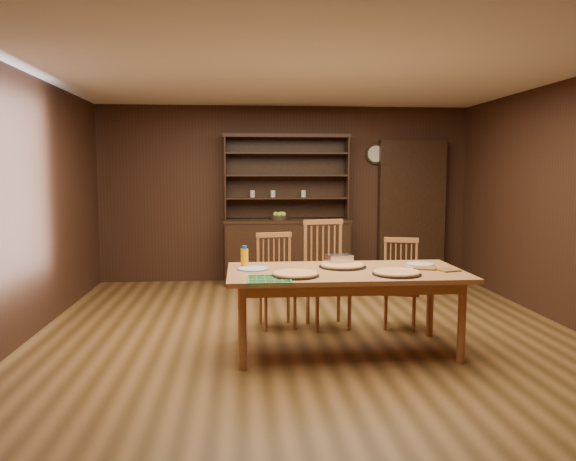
{
  "coord_description": "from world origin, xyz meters",
  "views": [
    {
      "loc": [
        -0.67,
        -5.39,
        1.63
      ],
      "look_at": [
        -0.18,
        0.4,
        1.02
      ],
      "focal_mm": 35.0,
      "sensor_mm": 36.0,
      "label": 1
    }
  ],
  "objects": [
    {
      "name": "chair_left",
      "position": [
        -0.31,
        0.47,
        0.52
      ],
      "size": [
        0.46,
        0.45,
        0.99
      ],
      "rotation": [
        0.0,
        0.0,
        0.16
      ],
      "color": "#A96F3A",
      "rests_on": "floor"
    },
    {
      "name": "wall_clock",
      "position": [
        1.35,
        2.96,
        1.9
      ],
      "size": [
        0.3,
        0.05,
        0.3
      ],
      "color": "black",
      "rests_on": "room_shell"
    },
    {
      "name": "plate_right",
      "position": [
        1.02,
        -0.24,
        0.76
      ],
      "size": [
        0.26,
        0.26,
        0.02
      ],
      "color": "silver",
      "rests_on": "dining_table"
    },
    {
      "name": "room_shell",
      "position": [
        0.0,
        0.0,
        1.58
      ],
      "size": [
        6.0,
        6.0,
        6.0
      ],
      "color": "white",
      "rests_on": "floor"
    },
    {
      "name": "chair_right",
      "position": [
        1.01,
        0.34,
        0.49
      ],
      "size": [
        0.47,
        0.46,
        0.93
      ],
      "rotation": [
        0.0,
        0.0,
        -0.29
      ],
      "color": "#A96F3A",
      "rests_on": "floor"
    },
    {
      "name": "chair_center",
      "position": [
        0.23,
        0.44,
        0.6
      ],
      "size": [
        0.53,
        0.51,
        1.12
      ],
      "rotation": [
        0.0,
        0.0,
        0.17
      ],
      "color": "#A96F3A",
      "rests_on": "floor"
    },
    {
      "name": "pizza_left",
      "position": [
        -0.21,
        -0.71,
        0.77
      ],
      "size": [
        0.41,
        0.41,
        0.04
      ],
      "color": "black",
      "rests_on": "dining_table"
    },
    {
      "name": "plate_left",
      "position": [
        -0.56,
        -0.36,
        0.76
      ],
      "size": [
        0.29,
        0.29,
        0.02
      ],
      "color": "silver",
      "rests_on": "dining_table"
    },
    {
      "name": "china_hutch",
      "position": [
        -0.0,
        2.75,
        0.6
      ],
      "size": [
        1.84,
        0.52,
        2.17
      ],
      "color": "black",
      "rests_on": "floor"
    },
    {
      "name": "floor",
      "position": [
        0.0,
        0.0,
        0.0
      ],
      "size": [
        6.0,
        6.0,
        0.0
      ],
      "primitive_type": "plane",
      "color": "brown",
      "rests_on": "ground"
    },
    {
      "name": "pot_holder_b",
      "position": [
        1.0,
        -0.44,
        0.76
      ],
      "size": [
        0.26,
        0.26,
        0.01
      ],
      "primitive_type": "cube",
      "rotation": [
        0.0,
        0.0,
        -0.39
      ],
      "color": "#A41812",
      "rests_on": "dining_table"
    },
    {
      "name": "doorway",
      "position": [
        1.9,
        2.9,
        1.05
      ],
      "size": [
        1.0,
        0.18,
        2.1
      ],
      "primitive_type": "cube",
      "color": "black",
      "rests_on": "floor"
    },
    {
      "name": "juice_bottle",
      "position": [
        -0.64,
        -0.23,
        0.84
      ],
      "size": [
        0.07,
        0.07,
        0.2
      ],
      "color": "#FF9D0D",
      "rests_on": "dining_table"
    },
    {
      "name": "dining_table",
      "position": [
        0.27,
        -0.46,
        0.68
      ],
      "size": [
        2.12,
        1.06,
        0.75
      ],
      "color": "#A7643A",
      "rests_on": "floor"
    },
    {
      "name": "fruit_bowl",
      "position": [
        -0.12,
        2.69,
        0.99
      ],
      "size": [
        0.25,
        0.25,
        0.12
      ],
      "color": "black",
      "rests_on": "china_hutch"
    },
    {
      "name": "foil_dish",
      "position": [
        0.26,
        -0.14,
        0.8
      ],
      "size": [
        0.26,
        0.21,
        0.09
      ],
      "primitive_type": "cube",
      "rotation": [
        0.0,
        0.0,
        0.21
      ],
      "color": "white",
      "rests_on": "dining_table"
    },
    {
      "name": "pizza_right",
      "position": [
        0.67,
        -0.72,
        0.77
      ],
      "size": [
        0.42,
        0.42,
        0.04
      ],
      "color": "black",
      "rests_on": "dining_table"
    },
    {
      "name": "cooling_rack",
      "position": [
        -0.44,
        -0.86,
        0.76
      ],
      "size": [
        0.45,
        0.45,
        0.02
      ],
      "primitive_type": null,
      "rotation": [
        0.0,
        0.0,
        0.4
      ],
      "color": "#0CA55A",
      "rests_on": "dining_table"
    },
    {
      "name": "pizza_center",
      "position": [
        0.27,
        -0.3,
        0.77
      ],
      "size": [
        0.44,
        0.44,
        0.04
      ],
      "color": "black",
      "rests_on": "dining_table"
    },
    {
      "name": "pot_holder_a",
      "position": [
        1.18,
        -0.55,
        0.76
      ],
      "size": [
        0.22,
        0.22,
        0.01
      ],
      "primitive_type": "cube",
      "rotation": [
        0.0,
        0.0,
        0.29
      ],
      "color": "#A41812",
      "rests_on": "dining_table"
    }
  ]
}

